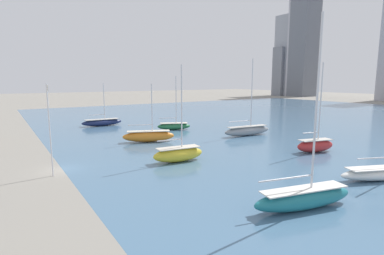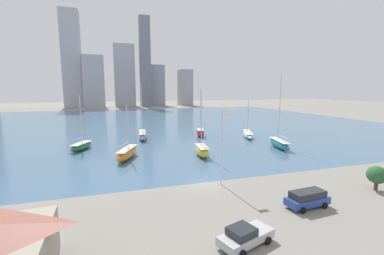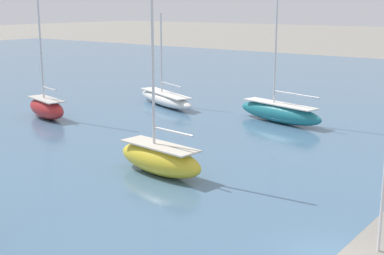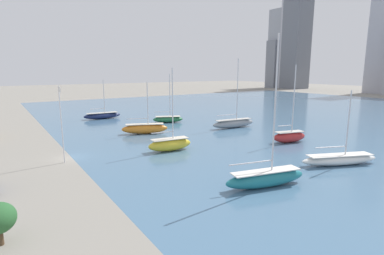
% 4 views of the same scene
% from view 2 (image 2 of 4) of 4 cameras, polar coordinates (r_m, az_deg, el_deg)
% --- Properties ---
extents(ground_plane, '(500.00, 500.00, 0.00)m').
position_cam_2_polar(ground_plane, '(37.12, 2.46, -12.16)').
color(ground_plane, gray).
extents(harbor_water, '(180.00, 140.00, 0.00)m').
position_cam_2_polar(harbor_water, '(104.16, -10.68, 1.16)').
color(harbor_water, '#476B89').
rests_on(harbor_water, ground_plane).
extents(flag_pole, '(1.24, 0.14, 10.55)m').
position_cam_2_polar(flag_pole, '(35.08, 6.68, -3.63)').
color(flag_pole, silver).
rests_on(flag_pole, ground_plane).
extents(yard_shrub, '(2.48, 2.48, 3.22)m').
position_cam_2_polar(yard_shrub, '(41.51, 35.87, -8.55)').
color(yard_shrub, '#4C3823').
rests_on(yard_shrub, ground_plane).
extents(distant_city_skyline, '(164.62, 23.86, 74.38)m').
position_cam_2_polar(distant_city_skyline, '(207.28, -29.06, 11.36)').
color(distant_city_skyline, slate).
rests_on(distant_city_skyline, ground_plane).
extents(sailboat_white, '(6.28, 10.95, 9.98)m').
position_cam_2_polar(sailboat_white, '(72.42, 12.31, -1.46)').
color(sailboat_white, white).
rests_on(sailboat_white, harbor_water).
extents(sailboat_yellow, '(3.06, 7.34, 12.91)m').
position_cam_2_polar(sailboat_yellow, '(50.81, 2.21, -5.15)').
color(sailboat_yellow, yellow).
rests_on(sailboat_yellow, harbor_water).
extents(sailboat_red, '(3.61, 6.71, 13.49)m').
position_cam_2_polar(sailboat_red, '(71.80, 1.87, -1.10)').
color(sailboat_red, '#B72828').
rests_on(sailboat_red, harbor_water).
extents(sailboat_green, '(5.09, 7.54, 11.76)m').
position_cam_2_polar(sailboat_green, '(60.75, -23.39, -3.80)').
color(sailboat_green, '#236B3D').
rests_on(sailboat_green, harbor_water).
extents(sailboat_teal, '(4.18, 9.91, 16.20)m').
position_cam_2_polar(sailboat_teal, '(60.70, 18.82, -3.39)').
color(sailboat_teal, '#1E757F').
rests_on(sailboat_teal, harbor_water).
extents(sailboat_orange, '(5.41, 9.23, 10.32)m').
position_cam_2_polar(sailboat_orange, '(50.28, -14.25, -5.59)').
color(sailboat_orange, orange).
rests_on(sailboat_orange, harbor_water).
extents(sailboat_gray, '(3.02, 10.87, 15.07)m').
position_cam_2_polar(sailboat_gray, '(69.34, -10.94, -1.63)').
color(sailboat_gray, gray).
rests_on(sailboat_gray, harbor_water).
extents(parked_pickup_silver, '(5.42, 3.56, 1.70)m').
position_cam_2_polar(parked_pickup_silver, '(23.96, 11.68, -22.48)').
color(parked_pickup_silver, '#B7B7BC').
rests_on(parked_pickup_silver, ground_plane).
extents(parked_suv_blue, '(5.14, 2.53, 1.89)m').
position_cam_2_polar(parked_suv_blue, '(32.42, 24.26, -14.15)').
color(parked_suv_blue, '#284293').
rests_on(parked_suv_blue, ground_plane).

